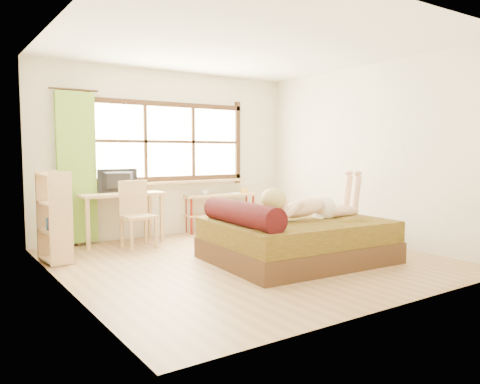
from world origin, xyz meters
TOP-DOWN VIEW (x-y plane):
  - floor at (0.00, 0.00)m, footprint 4.50×4.50m
  - ceiling at (0.00, 0.00)m, footprint 4.50×4.50m
  - wall_back at (0.00, 2.25)m, footprint 4.50×0.00m
  - wall_front at (0.00, -2.25)m, footprint 4.50×0.00m
  - wall_left at (-2.25, 0.00)m, footprint 0.00×4.50m
  - wall_right at (2.25, 0.00)m, footprint 0.00×4.50m
  - window at (0.00, 2.22)m, footprint 2.80×0.16m
  - curtain at (-1.55, 2.13)m, footprint 0.55×0.10m
  - bed at (0.47, -0.38)m, footprint 2.21×1.82m
  - woman at (0.67, -0.43)m, footprint 1.50×0.51m
  - kitten at (-0.20, -0.28)m, footprint 0.32×0.15m
  - desk at (-0.96, 1.95)m, footprint 1.24×0.57m
  - monitor at (-0.96, 2.00)m, footprint 0.61×0.08m
  - chair at (-0.86, 1.59)m, footprint 0.43×0.43m
  - pipe_shelf at (0.89, 2.07)m, footprint 1.32×0.47m
  - cup at (0.57, 2.07)m, footprint 0.13×0.13m
  - book at (1.07, 2.07)m, footprint 0.18×0.23m
  - bookshelf at (-2.08, 1.21)m, footprint 0.33×0.52m

SIDE VIEW (x-z plane):
  - floor at x=0.00m, z-range 0.00..0.00m
  - bed at x=0.47m, z-range -0.11..0.69m
  - pipe_shelf at x=0.89m, z-range 0.11..0.84m
  - chair at x=-0.86m, z-range 0.05..1.02m
  - bookshelf at x=-2.08m, z-range 0.01..1.15m
  - kitten at x=-0.20m, z-range 0.53..0.78m
  - book at x=1.07m, z-range 0.65..0.66m
  - desk at x=-0.96m, z-range 0.28..1.06m
  - cup at x=0.57m, z-range 0.65..0.74m
  - woman at x=0.67m, z-range 0.53..1.16m
  - monitor at x=-0.96m, z-range 0.77..1.13m
  - curtain at x=-1.55m, z-range 0.05..2.25m
  - wall_back at x=0.00m, z-range -0.90..3.60m
  - wall_front at x=0.00m, z-range -0.90..3.60m
  - wall_left at x=-2.25m, z-range -0.90..3.60m
  - wall_right at x=2.25m, z-range -0.90..3.60m
  - window at x=0.00m, z-range 0.78..2.24m
  - ceiling at x=0.00m, z-range 2.70..2.70m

